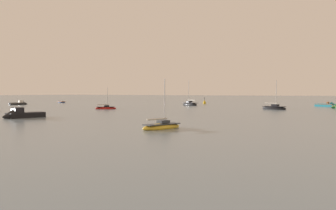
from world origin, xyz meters
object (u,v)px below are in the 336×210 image
object	(u,v)px
motorboat_moored_0	(328,106)
sailboat_moored_3	(106,108)
motorboat_moored_1	(20,104)
sailboat_moored_1	(274,108)
sailboat_moored_0	(162,127)
rowboat_moored_1	(61,102)
sailboat_moored_2	(190,104)
motorboat_moored_2	(20,115)
channel_buoy	(204,102)

from	to	relation	value
motorboat_moored_0	sailboat_moored_3	bearing A→B (deg)	-110.03
motorboat_moored_1	sailboat_moored_1	world-z (taller)	sailboat_moored_1
sailboat_moored_1	sailboat_moored_0	bearing A→B (deg)	-69.25
rowboat_moored_1	sailboat_moored_2	bearing A→B (deg)	20.38
sailboat_moored_3	motorboat_moored_1	bearing A→B (deg)	128.97
sailboat_moored_1	motorboat_moored_2	bearing A→B (deg)	-98.94
rowboat_moored_1	motorboat_moored_0	bearing A→B (deg)	26.10
motorboat_moored_0	sailboat_moored_1	world-z (taller)	sailboat_moored_1
motorboat_moored_0	rowboat_moored_1	distance (m)	82.88
motorboat_moored_1	sailboat_moored_2	distance (m)	48.96
sailboat_moored_1	motorboat_moored_2	world-z (taller)	sailboat_moored_1
motorboat_moored_1	sailboat_moored_3	bearing A→B (deg)	-81.54
motorboat_moored_0	motorboat_moored_1	distance (m)	83.64
sailboat_moored_0	sailboat_moored_1	bearing A→B (deg)	17.66
motorboat_moored_0	channel_buoy	xyz separation A→B (m)	(-35.43, 3.31, 0.20)
sailboat_moored_2	rowboat_moored_1	bearing A→B (deg)	32.47
channel_buoy	motorboat_moored_2	bearing A→B (deg)	-86.23
motorboat_moored_0	sailboat_moored_3	size ratio (longest dim) A/B	1.19
sailboat_moored_3	channel_buoy	size ratio (longest dim) A/B	2.12
sailboat_moored_1	motorboat_moored_2	size ratio (longest dim) A/B	1.05
sailboat_moored_1	channel_buoy	distance (m)	36.54
motorboat_moored_1	sailboat_moored_0	bearing A→B (deg)	-97.38
sailboat_moored_0	sailboat_moored_3	distance (m)	42.59
motorboat_moored_0	motorboat_moored_2	world-z (taller)	motorboat_moored_2
motorboat_moored_0	sailboat_moored_1	size ratio (longest dim) A/B	0.92
motorboat_moored_0	rowboat_moored_1	world-z (taller)	motorboat_moored_0
motorboat_moored_1	rowboat_moored_1	xyz separation A→B (m)	(-4.34, 19.08, -0.10)
sailboat_moored_1	motorboat_moored_1	bearing A→B (deg)	-152.54
motorboat_moored_1	rowboat_moored_1	bearing A→B (deg)	31.76
motorboat_moored_1	motorboat_moored_2	world-z (taller)	motorboat_moored_2
sailboat_moored_3	rowboat_moored_1	bearing A→B (deg)	108.27
motorboat_moored_0	sailboat_moored_2	world-z (taller)	sailboat_moored_2
sailboat_moored_1	rowboat_moored_1	world-z (taller)	sailboat_moored_1
rowboat_moored_1	sailboat_moored_3	distance (m)	50.82
motorboat_moored_0	sailboat_moored_1	distance (m)	22.09
rowboat_moored_1	sailboat_moored_3	xyz separation A→B (m)	(43.47, -26.32, 0.02)
rowboat_moored_1	channel_buoy	bearing A→B (deg)	35.94
motorboat_moored_2	channel_buoy	distance (m)	67.71
motorboat_moored_1	rowboat_moored_1	size ratio (longest dim) A/B	1.12
channel_buoy	sailboat_moored_1	bearing A→B (deg)	-40.98
sailboat_moored_2	sailboat_moored_3	bearing A→B (deg)	109.99
motorboat_moored_0	sailboat_moored_2	bearing A→B (deg)	-138.60
sailboat_moored_1	sailboat_moored_2	world-z (taller)	sailboat_moored_2
sailboat_moored_0	channel_buoy	bearing A→B (deg)	38.53
sailboat_moored_3	sailboat_moored_0	bearing A→B (deg)	-81.66
sailboat_moored_0	channel_buoy	size ratio (longest dim) A/B	2.19
motorboat_moored_1	channel_buoy	distance (m)	54.44
sailboat_moored_0	motorboat_moored_2	xyz separation A→B (m)	(-24.52, 2.02, 0.11)
sailboat_moored_1	rowboat_moored_1	size ratio (longest dim) A/B	1.34
motorboat_moored_2	sailboat_moored_0	bearing A→B (deg)	96.51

